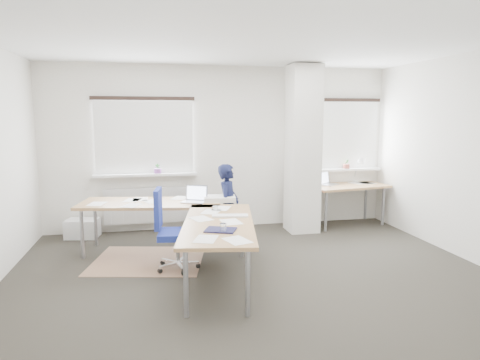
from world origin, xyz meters
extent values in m
plane|color=#2A2722|center=(0.00, 0.00, 0.00)|extent=(6.00, 6.00, 0.00)
cube|color=silver|center=(0.00, 2.50, 1.40)|extent=(6.00, 0.04, 2.80)
cube|color=silver|center=(0.00, -2.50, 1.40)|extent=(6.00, 0.04, 2.80)
cube|color=silver|center=(3.00, 0.00, 1.40)|extent=(0.04, 5.00, 2.80)
cube|color=white|center=(0.00, 0.00, 2.80)|extent=(6.00, 5.00, 0.04)
cube|color=silver|center=(1.30, 1.95, 1.39)|extent=(0.50, 0.50, 2.78)
cube|color=white|center=(-1.30, 2.47, 1.60)|extent=(1.60, 0.04, 1.20)
cube|color=white|center=(-1.30, 2.43, 1.60)|extent=(1.60, 0.02, 1.20)
cube|color=white|center=(-1.30, 2.40, 0.98)|extent=(1.70, 0.20, 0.04)
cube|color=white|center=(2.30, 2.47, 1.60)|extent=(1.20, 0.04, 1.20)
cube|color=white|center=(2.30, 2.43, 1.60)|extent=(1.20, 0.02, 1.20)
cube|color=white|center=(2.30, 2.40, 0.98)|extent=(1.30, 0.20, 0.04)
cube|color=silver|center=(-1.30, 2.42, 0.45)|extent=(1.40, 0.10, 0.60)
cylinder|color=#7F418F|center=(-1.10, 2.38, 1.04)|extent=(0.12, 0.12, 0.08)
imported|color=#245B24|center=(-1.10, 2.38, 1.08)|extent=(0.09, 0.06, 0.17)
cylinder|color=#964539|center=(2.30, 2.38, 1.04)|extent=(0.12, 0.12, 0.08)
imported|color=#245B24|center=(2.30, 2.38, 1.08)|extent=(0.09, 0.07, 0.17)
cube|color=#976E52|center=(-1.28, 0.88, 0.00)|extent=(1.67, 1.50, 0.01)
cube|color=white|center=(-2.33, 2.25, 0.15)|extent=(0.55, 0.44, 0.30)
cube|color=#9B6442|center=(-1.22, 1.30, 0.71)|extent=(2.11, 1.14, 0.04)
cube|color=#9B6442|center=(-0.44, -0.05, 0.71)|extent=(1.14, 2.11, 0.04)
cylinder|color=gray|center=(-2.16, 1.17, 0.34)|extent=(0.05, 0.05, 0.69)
cylinder|color=gray|center=(-2.05, 1.76, 0.34)|extent=(0.05, 0.05, 0.69)
cylinder|color=gray|center=(-0.28, 1.44, 0.34)|extent=(0.05, 0.05, 0.69)
cylinder|color=gray|center=(-0.90, -0.89, 0.34)|extent=(0.05, 0.05, 0.69)
cylinder|color=gray|center=(-0.31, -0.99, 0.34)|extent=(0.05, 0.05, 0.69)
cylinder|color=gray|center=(0.01, 0.78, 0.34)|extent=(0.05, 0.05, 0.69)
cube|color=#B7B7BC|center=(-0.61, 1.14, 0.74)|extent=(0.40, 0.35, 0.01)
cube|color=#B7B7BC|center=(-0.57, 1.25, 0.85)|extent=(0.32, 0.18, 0.22)
cube|color=silver|center=(-0.57, 1.25, 0.85)|extent=(0.27, 0.15, 0.19)
cube|color=white|center=(-0.26, 0.19, 0.74)|extent=(0.46, 0.22, 0.02)
cube|color=#141335|center=(-0.48, -0.44, 0.74)|extent=(0.39, 0.34, 0.01)
cube|color=silver|center=(-0.24, 1.17, 0.77)|extent=(0.48, 0.37, 0.07)
imported|color=white|center=(-0.40, 0.53, 0.76)|extent=(0.08, 0.08, 0.07)
cylinder|color=silver|center=(-0.47, -0.52, 0.78)|extent=(0.07, 0.07, 0.10)
cube|color=#9B6442|center=(2.23, 2.15, 0.71)|extent=(1.50, 0.93, 0.04)
cylinder|color=gray|center=(1.68, 1.80, 0.34)|extent=(0.05, 0.05, 0.69)
cylinder|color=gray|center=(2.86, 2.00, 0.34)|extent=(0.05, 0.05, 0.69)
cylinder|color=gray|center=(1.60, 2.30, 0.34)|extent=(0.05, 0.05, 0.69)
cylinder|color=gray|center=(2.78, 2.50, 0.34)|extent=(0.05, 0.05, 0.69)
cube|color=#B7B7BC|center=(1.91, 2.22, 0.74)|extent=(0.40, 0.39, 0.01)
cube|color=#B7B7BC|center=(1.84, 2.30, 0.85)|extent=(0.28, 0.24, 0.22)
cube|color=silver|center=(1.84, 2.30, 0.85)|extent=(0.24, 0.21, 0.19)
cylinder|color=silver|center=(2.54, 2.47, 0.74)|extent=(0.10, 0.10, 0.02)
cylinder|color=silver|center=(2.54, 2.47, 0.93)|extent=(0.02, 0.16, 0.38)
cylinder|color=silver|center=(2.54, 2.35, 1.15)|extent=(0.02, 0.29, 0.13)
cone|color=silver|center=(2.54, 2.21, 1.13)|extent=(0.14, 0.16, 0.17)
cube|color=navy|center=(-0.90, 0.47, 0.46)|extent=(0.52, 0.52, 0.08)
cube|color=navy|center=(-1.13, 0.50, 0.80)|extent=(0.11, 0.40, 0.50)
cylinder|color=silver|center=(-0.90, 0.47, 0.27)|extent=(0.06, 0.06, 0.34)
cylinder|color=black|center=(-0.64, 0.44, 0.04)|extent=(0.06, 0.04, 0.06)
cylinder|color=black|center=(-0.79, 0.71, 0.04)|extent=(0.05, 0.07, 0.06)
cylinder|color=black|center=(-1.09, 0.65, 0.04)|extent=(0.06, 0.06, 0.06)
cylinder|color=black|center=(-1.13, 0.35, 0.04)|extent=(0.07, 0.05, 0.06)
cylinder|color=black|center=(-0.85, 0.22, 0.04)|extent=(0.04, 0.06, 0.06)
imported|color=black|center=(-0.11, 1.20, 0.63)|extent=(0.47, 0.54, 1.26)
camera|label=1|loc=(-1.17, -4.86, 1.95)|focal=32.00mm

